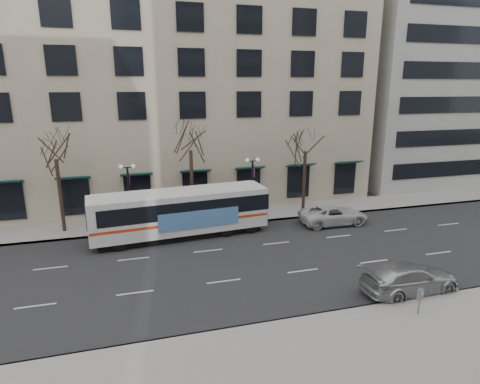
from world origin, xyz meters
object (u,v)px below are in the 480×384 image
object	(u,v)px
lamp_post_left	(129,193)
city_bus	(182,212)
tree_far_mid	(190,139)
silver_car	(410,278)
pay_station	(420,296)
white_pickup	(333,215)
tree_far_right	(306,140)
lamp_post_right	(252,185)
tree_far_left	(54,146)

from	to	relation	value
lamp_post_left	city_bus	world-z (taller)	lamp_post_left
tree_far_mid	silver_car	distance (m)	18.80
city_bus	pay_station	world-z (taller)	city_bus
silver_car	lamp_post_left	bearing A→B (deg)	43.20
tree_far_mid	white_pickup	xyz separation A→B (m)	(10.97, -3.81, -6.13)
silver_car	pay_station	world-z (taller)	silver_car
tree_far_right	silver_car	xyz separation A→B (m)	(-0.44, -15.00, -5.61)
lamp_post_left	city_bus	distance (m)	4.62
tree_far_right	city_bus	world-z (taller)	tree_far_right
city_bus	white_pickup	size ratio (longest dim) A/B	2.37
city_bus	lamp_post_right	bearing A→B (deg)	17.42
tree_far_right	city_bus	size ratio (longest dim) A/B	0.61
tree_far_right	lamp_post_left	bearing A→B (deg)	-177.71
tree_far_left	tree_far_right	bearing A→B (deg)	0.00
lamp_post_left	silver_car	size ratio (longest dim) A/B	0.94
tree_far_mid	tree_far_right	bearing A→B (deg)	-0.00
lamp_post_left	city_bus	bearing A→B (deg)	-35.68
tree_far_mid	city_bus	distance (m)	6.08
tree_far_right	pay_station	size ratio (longest dim) A/B	6.11
silver_car	tree_far_left	bearing A→B (deg)	50.41
lamp_post_left	white_pickup	size ratio (longest dim) A/B	0.93
tree_far_left	city_bus	world-z (taller)	tree_far_left
tree_far_mid	silver_car	size ratio (longest dim) A/B	1.54
tree_far_mid	lamp_post_left	xyz separation A→B (m)	(-4.99, -0.60, -3.96)
tree_far_mid	lamp_post_left	world-z (taller)	tree_far_mid
tree_far_mid	lamp_post_right	bearing A→B (deg)	-6.83
lamp_post_right	white_pickup	bearing A→B (deg)	-28.27
silver_car	white_pickup	distance (m)	11.28
tree_far_mid	lamp_post_right	world-z (taller)	tree_far_mid
tree_far_mid	tree_far_right	xyz separation A→B (m)	(10.00, -0.00, -0.48)
lamp_post_right	white_pickup	size ratio (longest dim) A/B	0.93
lamp_post_left	silver_car	bearing A→B (deg)	-44.70
tree_far_left	city_bus	distance (m)	10.41
lamp_post_right	city_bus	distance (m)	6.94
tree_far_right	silver_car	size ratio (longest dim) A/B	1.45
lamp_post_left	white_pickup	distance (m)	16.42
tree_far_right	lamp_post_right	distance (m)	6.11
tree_far_mid	pay_station	distance (m)	20.01
lamp_post_left	silver_car	world-z (taller)	lamp_post_left
tree_far_left	tree_far_mid	size ratio (longest dim) A/B	0.98
tree_far_left	tree_far_right	distance (m)	20.00
tree_far_left	lamp_post_right	world-z (taller)	tree_far_left
tree_far_left	silver_car	size ratio (longest dim) A/B	1.50
tree_far_right	lamp_post_left	size ratio (longest dim) A/B	1.55
tree_far_mid	tree_far_left	bearing A→B (deg)	-180.00
pay_station	tree_far_mid	bearing A→B (deg)	101.39
tree_far_mid	silver_car	xyz separation A→B (m)	(9.56, -15.00, -6.10)
city_bus	tree_far_left	bearing A→B (deg)	154.45
lamp_post_right	white_pickup	xyz separation A→B (m)	(5.96, -3.21, -2.17)
silver_car	pay_station	distance (m)	2.52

